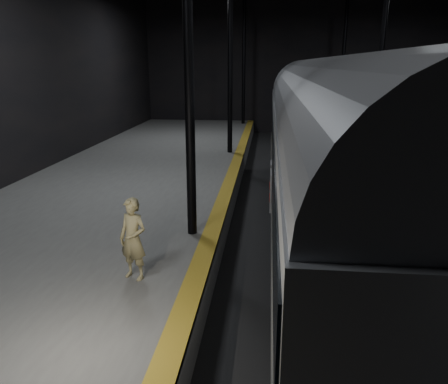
# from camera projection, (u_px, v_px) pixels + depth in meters

# --- Properties ---
(ground) EXTENTS (44.00, 44.00, 0.00)m
(ground) POSITION_uv_depth(u_px,v_px,m) (312.00, 222.00, 16.29)
(ground) COLOR black
(ground) RESTS_ON ground
(platform_left) EXTENTS (9.00, 43.80, 1.00)m
(platform_left) POSITION_uv_depth(u_px,v_px,m) (116.00, 203.00, 16.89)
(platform_left) COLOR #51514E
(platform_left) RESTS_ON ground
(tactile_strip) EXTENTS (0.50, 43.80, 0.01)m
(tactile_strip) POSITION_uv_depth(u_px,v_px,m) (225.00, 194.00, 16.33)
(tactile_strip) COLOR olive
(tactile_strip) RESTS_ON platform_left
(track) EXTENTS (2.40, 43.00, 0.24)m
(track) POSITION_uv_depth(u_px,v_px,m) (312.00, 220.00, 16.27)
(track) COLOR #3F3328
(track) RESTS_ON ground
(train) EXTENTS (3.21, 21.44, 5.73)m
(train) POSITION_uv_depth(u_px,v_px,m) (324.00, 148.00, 13.37)
(train) COLOR #A3A6AB
(train) RESTS_ON ground
(woman) EXTENTS (0.80, 0.67, 1.88)m
(woman) POSITION_uv_depth(u_px,v_px,m) (133.00, 239.00, 9.67)
(woman) COLOR #978C5D
(woman) RESTS_ON platform_left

